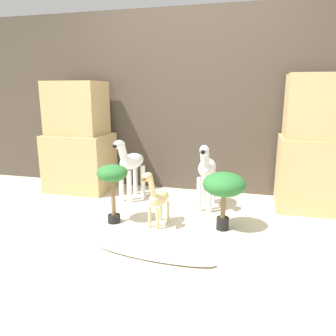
% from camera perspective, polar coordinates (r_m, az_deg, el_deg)
% --- Properties ---
extents(ground_plane, '(14.00, 14.00, 0.00)m').
position_cam_1_polar(ground_plane, '(2.94, -1.12, -11.85)').
color(ground_plane, beige).
extents(wall_back, '(6.40, 0.08, 2.20)m').
position_cam_1_polar(wall_back, '(4.10, 4.57, 11.26)').
color(wall_back, '#473D33').
rests_on(wall_back, ground_plane).
extents(rock_pillar_left, '(0.78, 0.58, 1.36)m').
position_cam_1_polar(rock_pillar_left, '(4.27, -15.29, 4.50)').
color(rock_pillar_left, tan).
rests_on(rock_pillar_left, ground_plane).
extents(rock_pillar_right, '(0.78, 0.58, 1.42)m').
position_cam_1_polar(rock_pillar_right, '(3.76, 24.74, 3.38)').
color(rock_pillar_right, tan).
rests_on(rock_pillar_right, ground_plane).
extents(zebra_right, '(0.19, 0.54, 0.73)m').
position_cam_1_polar(zebra_right, '(3.49, 6.75, -0.48)').
color(zebra_right, white).
rests_on(zebra_right, ground_plane).
extents(zebra_left, '(0.27, 0.54, 0.73)m').
position_cam_1_polar(zebra_left, '(3.80, -6.56, 0.66)').
color(zebra_left, white).
rests_on(zebra_left, ground_plane).
extents(giraffe_figurine, '(0.21, 0.43, 0.56)m').
position_cam_1_polar(giraffe_figurine, '(3.05, -1.86, -5.04)').
color(giraffe_figurine, '#E0C184').
rests_on(giraffe_figurine, ground_plane).
extents(potted_palm_front, '(0.39, 0.39, 0.54)m').
position_cam_1_polar(potted_palm_front, '(2.98, 9.74, -3.18)').
color(potted_palm_front, black).
rests_on(potted_palm_front, ground_plane).
extents(potted_palm_back, '(0.29, 0.29, 0.57)m').
position_cam_1_polar(potted_palm_back, '(3.13, -9.66, -1.66)').
color(potted_palm_back, black).
rests_on(potted_palm_back, ground_plane).
extents(surfboard, '(1.01, 0.30, 0.09)m').
position_cam_1_polar(surfboard, '(2.62, -2.76, -14.60)').
color(surfboard, silver).
rests_on(surfboard, ground_plane).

